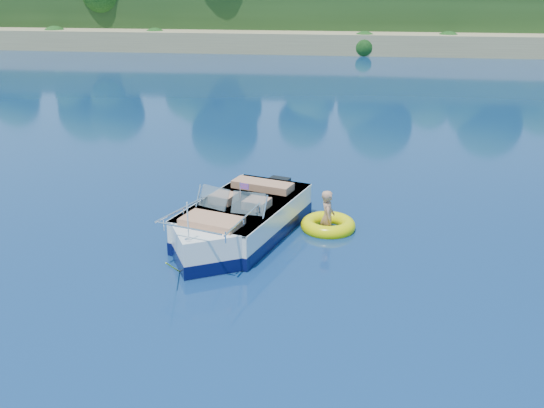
# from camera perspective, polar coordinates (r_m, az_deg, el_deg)

# --- Properties ---
(ground) EXTENTS (160.00, 160.00, 0.00)m
(ground) POSITION_cam_1_polar(r_m,az_deg,el_deg) (12.67, 0.70, -5.23)
(ground) COLOR #092143
(ground) RESTS_ON ground
(shoreline) EXTENTS (170.00, 59.00, 6.00)m
(shoreline) POSITION_cam_1_polar(r_m,az_deg,el_deg) (75.22, 6.98, 17.15)
(shoreline) COLOR #8E7A52
(shoreline) RESTS_ON ground
(motorboat) EXTENTS (2.83, 5.14, 1.76)m
(motorboat) POSITION_cam_1_polar(r_m,az_deg,el_deg) (13.53, -3.23, -1.92)
(motorboat) COLOR white
(motorboat) RESTS_ON ground
(tow_tube) EXTENTS (1.61, 1.61, 0.34)m
(tow_tube) POSITION_cam_1_polar(r_m,az_deg,el_deg) (14.17, 5.30, -2.00)
(tow_tube) COLOR #EAE402
(tow_tube) RESTS_ON ground
(boy) EXTENTS (0.44, 0.78, 1.46)m
(boy) POSITION_cam_1_polar(r_m,az_deg,el_deg) (14.14, 5.18, -2.43)
(boy) COLOR tan
(boy) RESTS_ON ground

